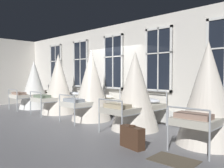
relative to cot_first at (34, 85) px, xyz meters
The scene contains 10 objects.
ground 4.03m from the cot_first, ahead, with size 22.55×22.55×0.00m, color slate.
back_wall_with_windows 4.12m from the cot_first, 17.34° to the left, with size 12.27×0.10×3.31m, color silver.
window_bank 4.04m from the cot_first, 15.71° to the left, with size 8.67×0.10×2.87m.
cot_first is the anchor object (origin of this frame).
cot_second 1.97m from the cot_first, ahead, with size 1.33×1.96×2.31m.
cot_third 3.91m from the cot_first, ahead, with size 1.33×1.97×2.32m.
cot_fourth 5.77m from the cot_first, ahead, with size 1.33×1.96×2.16m.
cot_fifth 7.77m from the cot_first, ahead, with size 1.33×1.97×2.23m.
rug_fifth 7.93m from the cot_first, ahead, with size 0.80×0.56×0.01m, color brown.
suitcase_dark 6.95m from the cot_first, 10.86° to the right, with size 0.58×0.29×0.47m.
Camera 1 is at (5.88, -5.06, 1.49)m, focal length 37.07 mm.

